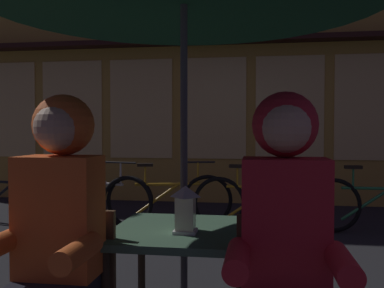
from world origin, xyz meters
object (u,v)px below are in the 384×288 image
cafe_table (184,248)px  bicycle_third (167,200)px  bicycle_second (95,198)px  bicycle_fourth (260,203)px  lantern (185,208)px  bicycle_nearest (6,197)px  person_left_hooded (57,222)px  person_right_hooded (286,230)px  bicycle_fifth (378,205)px

cafe_table → bicycle_third: (-0.77, 3.21, -0.29)m
cafe_table → bicycle_second: (-1.73, 3.18, -0.29)m
bicycle_second → bicycle_fourth: bearing=-1.8°
cafe_table → lantern: (0.02, -0.09, 0.22)m
bicycle_nearest → bicycle_second: same height
person_left_hooded → bicycle_nearest: (-2.46, 3.53, -0.50)m
person_left_hooded → bicycle_second: 3.85m
cafe_table → person_left_hooded: 0.67m
person_left_hooded → person_right_hooded: bearing=0.0°
bicycle_fifth → person_left_hooded: bearing=-121.9°
lantern → person_right_hooded: (0.46, -0.33, -0.01)m
cafe_table → lantern: lantern is taller
bicycle_second → bicycle_third: same height
person_left_hooded → bicycle_fifth: bearing=58.1°
cafe_table → bicycle_fifth: bearing=61.0°
bicycle_nearest → bicycle_second: size_ratio=1.00×
bicycle_second → bicycle_third: 0.96m
bicycle_third → bicycle_fourth: (1.18, -0.10, 0.00)m
person_left_hooded → bicycle_third: bearing=94.5°
cafe_table → bicycle_third: bearing=103.5°
bicycle_second → bicycle_nearest: bearing=-176.3°
bicycle_nearest → bicycle_third: bearing=2.9°
cafe_table → bicycle_fifth: (1.78, 3.21, -0.29)m
person_left_hooded → bicycle_third: (-0.29, 3.64, -0.50)m
person_left_hooded → person_right_hooded: same height
lantern → person_left_hooded: (-0.50, -0.33, -0.01)m
cafe_table → bicycle_fourth: (0.41, 3.11, -0.29)m
lantern → cafe_table: bearing=103.9°
person_right_hooded → bicycle_fifth: (1.30, 3.63, -0.50)m
bicycle_nearest → bicycle_fourth: size_ratio=0.99×
lantern → bicycle_third: 3.44m
bicycle_third → bicycle_fourth: size_ratio=0.98×
cafe_table → bicycle_second: bicycle_second is taller
lantern → person_left_hooded: 0.60m
bicycle_nearest → bicycle_fourth: 3.35m
lantern → bicycle_nearest: 4.39m
person_left_hooded → bicycle_fourth: bearing=75.9°
bicycle_third → lantern: bearing=-76.5°
bicycle_nearest → bicycle_fourth: same height
person_right_hooded → bicycle_second: (-2.21, 3.60, -0.50)m
lantern → bicycle_fifth: lantern is taller
person_left_hooded → bicycle_fifth: size_ratio=0.83×
bicycle_second → bicycle_fourth: 2.14m
cafe_table → person_left_hooded: (-0.48, -0.43, 0.21)m
person_left_hooded → lantern: bearing=33.6°
person_left_hooded → person_right_hooded: 0.96m
bicycle_fourth → bicycle_nearest: bearing=-179.8°
lantern → bicycle_fourth: (0.38, 3.20, -0.51)m
bicycle_nearest → bicycle_second: bearing=3.7°
lantern → bicycle_second: bearing=118.2°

